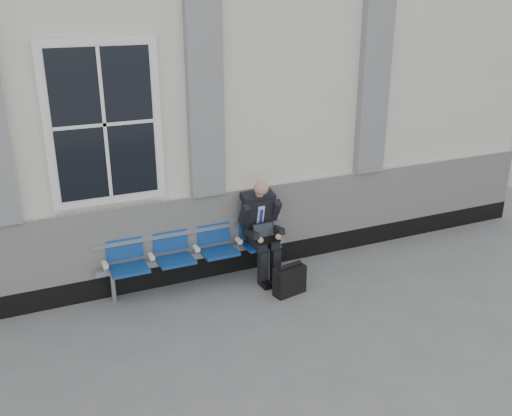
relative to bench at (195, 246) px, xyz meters
name	(u,v)px	position (x,y,z in m)	size (l,w,h in m)	color
ground	(115,362)	(-1.35, -1.32, -0.55)	(70.00, 70.00, 0.00)	slate
station_building	(53,100)	(-1.37, 2.15, 1.67)	(14.40, 4.40, 4.49)	silver
bench	(195,246)	(0.00, 0.00, 0.00)	(2.60, 0.47, 0.91)	#9EA0A3
businessman	(261,225)	(0.90, -0.13, 0.20)	(0.54, 0.73, 1.38)	black
briefcase	(290,280)	(1.02, -0.77, -0.35)	(0.45, 0.26, 0.44)	black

